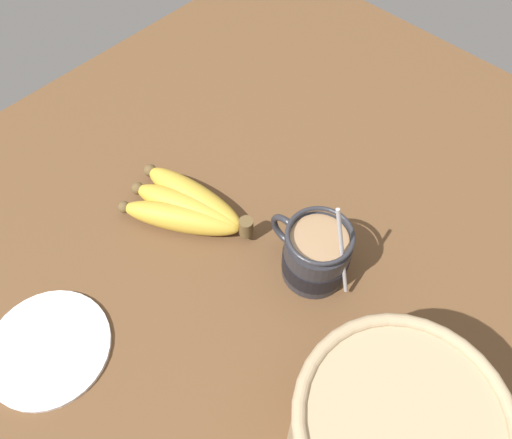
# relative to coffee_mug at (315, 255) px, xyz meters

# --- Properties ---
(table) EXTENTS (1.08, 1.08, 0.04)m
(table) POSITION_rel_coffee_mug_xyz_m (0.04, -0.02, -0.06)
(table) COLOR brown
(table) RESTS_ON ground
(coffee_mug) EXTENTS (0.13, 0.09, 0.16)m
(coffee_mug) POSITION_rel_coffee_mug_xyz_m (0.00, 0.00, 0.00)
(coffee_mug) COLOR #28282D
(coffee_mug) RESTS_ON table
(banana_bunch) EXTENTS (0.20, 0.13, 0.04)m
(banana_bunch) POSITION_rel_coffee_mug_xyz_m (0.19, 0.05, -0.02)
(banana_bunch) COLOR brown
(banana_bunch) RESTS_ON table
(woven_basket) EXTENTS (0.19, 0.19, 0.17)m
(woven_basket) POSITION_rel_coffee_mug_xyz_m (-0.19, 0.13, 0.05)
(woven_basket) COLOR tan
(woven_basket) RESTS_ON table
(small_plate) EXTENTS (0.15, 0.15, 0.01)m
(small_plate) POSITION_rel_coffee_mug_xyz_m (0.17, 0.31, -0.04)
(small_plate) COLOR white
(small_plate) RESTS_ON table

